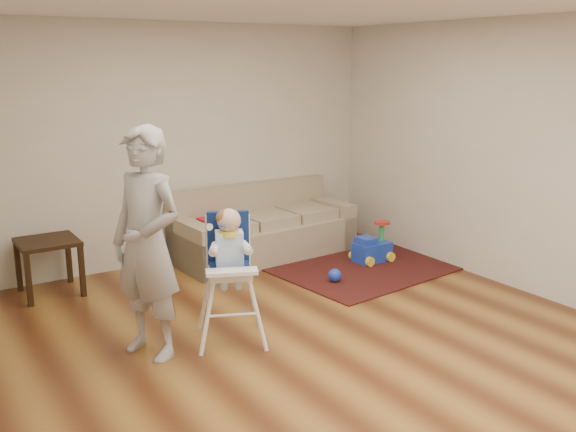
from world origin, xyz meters
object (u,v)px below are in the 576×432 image
high_chair (230,278)px  toy_ball (335,275)px  side_table (50,267)px  ride_on_toy (372,242)px  adult (147,244)px  sofa (265,222)px

high_chair → toy_ball: bearing=46.5°
side_table → ride_on_toy: bearing=-15.6°
adult → high_chair: bearing=55.7°
side_table → high_chair: 2.21m
sofa → toy_ball: 1.27m
sofa → toy_ball: bearing=-87.2°
ride_on_toy → high_chair: 2.59m
side_table → adult: 1.97m
sofa → high_chair: bearing=-130.8°
side_table → sofa: bearing=-1.7°
side_table → high_chair: size_ratio=0.49×
sofa → toy_ball: size_ratio=15.63×
toy_ball → adult: size_ratio=0.08×
sofa → high_chair: high_chair is taller
sofa → high_chair: (-1.44, -1.88, 0.13)m
sofa → side_table: size_ratio=3.92×
toy_ball → adult: (-2.22, -0.54, 0.82)m
sofa → side_table: (-2.45, 0.07, -0.14)m
toy_ball → side_table: bearing=153.4°
toy_ball → ride_on_toy: bearing=23.5°
sofa → side_table: 2.45m
side_table → ride_on_toy: (3.38, -0.94, -0.04)m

